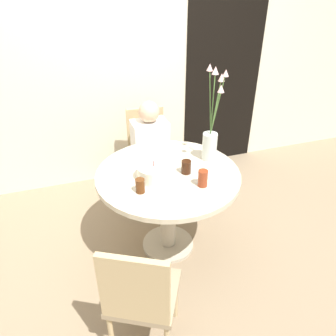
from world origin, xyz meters
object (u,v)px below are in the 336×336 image
object	(u,v)px
flower_vase	(211,135)
drink_glass_0	(140,186)
side_plate	(144,160)
drink_glass_2	(186,167)
person_guest	(150,155)
birthday_cake	(154,172)
chair_far_back	(148,147)
drink_glass_1	(203,178)
chair_near_front	(140,295)

from	to	relation	value
flower_vase	drink_glass_0	distance (m)	0.73
side_plate	drink_glass_2	bearing A→B (deg)	-48.28
person_guest	birthday_cake	bearing A→B (deg)	-103.45
chair_far_back	drink_glass_2	xyz separation A→B (m)	(0.05, -0.97, 0.31)
person_guest	drink_glass_2	bearing A→B (deg)	-85.55
drink_glass_0	drink_glass_1	xyz separation A→B (m)	(0.44, -0.07, 0.01)
drink_glass_2	person_guest	xyz separation A→B (m)	(-0.06, 0.81, -0.31)
side_plate	drink_glass_0	distance (m)	0.45
birthday_cake	drink_glass_2	bearing A→B (deg)	-1.84
drink_glass_1	drink_glass_0	bearing A→B (deg)	171.62
drink_glass_1	side_plate	bearing A→B (deg)	122.14
drink_glass_1	drink_glass_2	world-z (taller)	drink_glass_1
drink_glass_2	chair_near_front	bearing A→B (deg)	-126.58
drink_glass_0	birthday_cake	bearing A→B (deg)	45.58
birthday_cake	drink_glass_0	bearing A→B (deg)	-134.42
flower_vase	drink_glass_2	bearing A→B (deg)	-150.95
chair_near_front	person_guest	distance (m)	1.65
chair_far_back	birthday_cake	world-z (taller)	birthday_cake
drink_glass_0	side_plate	bearing A→B (deg)	72.15
side_plate	birthday_cake	bearing A→B (deg)	-89.28
flower_vase	drink_glass_0	bearing A→B (deg)	-156.88
drink_glass_0	drink_glass_1	distance (m)	0.45
drink_glass_2	flower_vase	bearing A→B (deg)	29.05
drink_glass_1	person_guest	world-z (taller)	person_guest
chair_near_front	side_plate	xyz separation A→B (m)	(0.31, 1.05, 0.26)
chair_near_front	person_guest	bearing A→B (deg)	-79.47
birthday_cake	drink_glass_2	distance (m)	0.25
side_plate	person_guest	world-z (taller)	person_guest
chair_near_front	drink_glass_0	xyz separation A→B (m)	(0.17, 0.63, 0.31)
birthday_cake	person_guest	world-z (taller)	person_guest
flower_vase	drink_glass_1	world-z (taller)	flower_vase
chair_far_back	drink_glass_0	size ratio (longest dim) A/B	8.58
chair_far_back	drink_glass_1	xyz separation A→B (m)	(0.10, -1.17, 0.32)
chair_far_back	flower_vase	world-z (taller)	flower_vase
birthday_cake	side_plate	world-z (taller)	birthday_cake
chair_near_front	drink_glass_1	bearing A→B (deg)	-109.22
chair_near_front	side_plate	world-z (taller)	chair_near_front
drink_glass_1	chair_near_front	bearing A→B (deg)	-137.55
chair_near_front	drink_glass_0	bearing A→B (deg)	-77.07
birthday_cake	flower_vase	world-z (taller)	flower_vase
birthday_cake	person_guest	bearing A→B (deg)	76.55
chair_near_front	drink_glass_2	xyz separation A→B (m)	(0.57, 0.76, 0.31)
birthday_cake	drink_glass_2	xyz separation A→B (m)	(0.25, -0.01, -0.00)
chair_far_back	chair_near_front	world-z (taller)	same
chair_near_front	birthday_cake	bearing A→B (deg)	-83.75
side_plate	flower_vase	bearing A→B (deg)	-15.49
chair_far_back	side_plate	distance (m)	0.75
chair_near_front	drink_glass_0	world-z (taller)	chair_near_front
flower_vase	drink_glass_1	distance (m)	0.43
flower_vase	person_guest	xyz separation A→B (m)	(-0.32, 0.66, -0.48)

